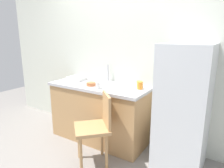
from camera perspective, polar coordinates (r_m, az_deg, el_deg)
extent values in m
plane|color=gray|center=(2.75, -9.07, -21.10)|extent=(8.00, 8.00, 0.00)
cube|color=silver|center=(3.08, 2.41, 9.21)|extent=(4.80, 0.10, 2.64)
cube|color=tan|center=(3.09, -3.47, -8.25)|extent=(1.44, 0.60, 0.82)
cube|color=#B7B7BC|center=(2.95, -3.59, -0.51)|extent=(1.48, 0.64, 0.04)
cylinder|color=#B7B7BC|center=(3.13, -1.16, 3.13)|extent=(0.02, 0.02, 0.26)
cube|color=silver|center=(2.50, 19.52, -6.40)|extent=(0.54, 0.62, 1.48)
cylinder|color=tan|center=(2.73, -9.32, -15.84)|extent=(0.04, 0.04, 0.45)
cylinder|color=tan|center=(2.47, -8.79, -19.24)|extent=(0.04, 0.04, 0.45)
cylinder|color=tan|center=(2.76, -2.87, -15.32)|extent=(0.04, 0.04, 0.45)
cylinder|color=tan|center=(2.50, -1.55, -18.58)|extent=(0.04, 0.04, 0.45)
cube|color=tan|center=(2.49, -5.77, -12.36)|extent=(0.57, 0.57, 0.04)
cube|color=tan|center=(2.43, -1.54, -7.32)|extent=(0.28, 0.27, 0.40)
cube|color=white|center=(3.28, -9.96, 1.58)|extent=(0.28, 0.20, 0.05)
cylinder|color=#C67042|center=(2.88, -5.91, -0.01)|extent=(0.13, 0.13, 0.05)
cylinder|color=white|center=(2.71, -3.93, -0.41)|extent=(0.07, 0.07, 0.09)
cylinder|color=orange|center=(2.71, 7.92, -0.41)|extent=(0.08, 0.08, 0.10)
cylinder|color=yellow|center=(2.82, 7.70, 0.03)|extent=(0.07, 0.07, 0.09)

